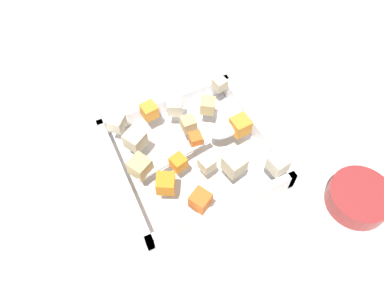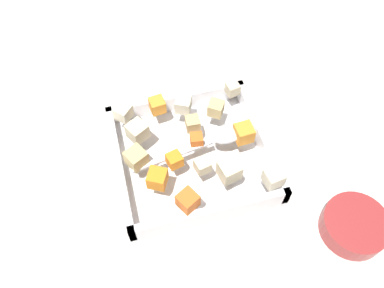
% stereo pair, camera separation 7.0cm
% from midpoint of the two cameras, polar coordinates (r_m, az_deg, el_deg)
% --- Properties ---
extents(ground_plane, '(4.00, 4.00, 0.00)m').
position_cam_midpoint_polar(ground_plane, '(0.75, -3.98, -2.96)').
color(ground_plane, beige).
extents(baking_dish, '(0.28, 0.26, 0.05)m').
position_cam_midpoint_polar(baking_dish, '(0.74, -2.70, -2.23)').
color(baking_dish, silver).
rests_on(baking_dish, ground_plane).
extents(carrot_chunk_corner_nw, '(0.03, 0.03, 0.03)m').
position_cam_midpoint_polar(carrot_chunk_corner_nw, '(0.74, -8.93, 4.61)').
color(carrot_chunk_corner_nw, orange).
rests_on(carrot_chunk_corner_nw, baking_dish).
extents(carrot_chunk_rim_edge, '(0.04, 0.04, 0.03)m').
position_cam_midpoint_polar(carrot_chunk_rim_edge, '(0.66, -6.92, -5.97)').
color(carrot_chunk_rim_edge, orange).
rests_on(carrot_chunk_rim_edge, baking_dish).
extents(carrot_chunk_mid_left, '(0.03, 0.03, 0.03)m').
position_cam_midpoint_polar(carrot_chunk_mid_left, '(0.71, 4.29, 2.49)').
color(carrot_chunk_mid_left, orange).
rests_on(carrot_chunk_mid_left, baking_dish).
extents(carrot_chunk_center, '(0.03, 0.03, 0.02)m').
position_cam_midpoint_polar(carrot_chunk_center, '(0.68, -4.96, -2.93)').
color(carrot_chunk_center, orange).
rests_on(carrot_chunk_center, baking_dish).
extents(carrot_chunk_front_center, '(0.02, 0.02, 0.02)m').
position_cam_midpoint_polar(carrot_chunk_front_center, '(0.70, -2.25, 0.36)').
color(carrot_chunk_front_center, orange).
rests_on(carrot_chunk_front_center, baking_dish).
extents(carrot_chunk_far_right, '(0.04, 0.04, 0.03)m').
position_cam_midpoint_polar(carrot_chunk_far_right, '(0.64, -1.92, -8.44)').
color(carrot_chunk_far_right, orange).
rests_on(carrot_chunk_far_right, baking_dish).
extents(potato_chunk_mid_right, '(0.04, 0.04, 0.03)m').
position_cam_midpoint_polar(potato_chunk_mid_right, '(0.67, 3.25, -3.18)').
color(potato_chunk_mid_right, beige).
rests_on(potato_chunk_mid_right, baking_dish).
extents(potato_chunk_corner_sw, '(0.03, 0.03, 0.03)m').
position_cam_midpoint_polar(potato_chunk_corner_sw, '(0.72, -3.30, 2.78)').
color(potato_chunk_corner_sw, tan).
rests_on(potato_chunk_corner_sw, baking_dish).
extents(potato_chunk_back_center, '(0.04, 0.04, 0.03)m').
position_cam_midpoint_polar(potato_chunk_back_center, '(0.74, -13.65, 2.81)').
color(potato_chunk_back_center, beige).
rests_on(potato_chunk_back_center, baking_dish).
extents(potato_chunk_far_left, '(0.03, 0.03, 0.02)m').
position_cam_midpoint_polar(potato_chunk_far_left, '(0.78, 1.49, 8.58)').
color(potato_chunk_far_left, beige).
rests_on(potato_chunk_far_left, baking_dish).
extents(potato_chunk_corner_ne, '(0.04, 0.04, 0.03)m').
position_cam_midpoint_polar(potato_chunk_corner_ne, '(0.71, -11.09, 0.42)').
color(potato_chunk_corner_ne, beige).
rests_on(potato_chunk_corner_ne, baking_dish).
extents(potato_chunk_heap_top, '(0.03, 0.03, 0.02)m').
position_cam_midpoint_polar(potato_chunk_heap_top, '(0.67, -0.76, -3.12)').
color(potato_chunk_heap_top, beige).
rests_on(potato_chunk_heap_top, baking_dish).
extents(potato_chunk_corner_se, '(0.04, 0.04, 0.03)m').
position_cam_midpoint_polar(potato_chunk_corner_se, '(0.74, -0.35, 5.44)').
color(potato_chunk_corner_se, tan).
rests_on(potato_chunk_corner_se, baking_dish).
extents(potato_chunk_under_handle, '(0.04, 0.04, 0.03)m').
position_cam_midpoint_polar(potato_chunk_under_handle, '(0.68, -10.54, -3.49)').
color(potato_chunk_under_handle, tan).
rests_on(potato_chunk_under_handle, baking_dish).
extents(parsnip_chunk_near_spoon, '(0.03, 0.03, 0.03)m').
position_cam_midpoint_polar(parsnip_chunk_near_spoon, '(0.68, 9.57, -3.15)').
color(parsnip_chunk_near_spoon, beige).
rests_on(parsnip_chunk_near_spoon, baking_dish).
extents(parsnip_chunk_near_left, '(0.04, 0.04, 0.03)m').
position_cam_midpoint_polar(parsnip_chunk_near_left, '(0.74, -5.18, 5.30)').
color(parsnip_chunk_near_left, beige).
rests_on(parsnip_chunk_near_left, baking_dish).
extents(serving_spoon, '(0.22, 0.06, 0.02)m').
position_cam_midpoint_polar(serving_spoon, '(0.71, 1.17, 1.63)').
color(serving_spoon, silver).
rests_on(serving_spoon, baking_dish).
extents(small_prep_bowl, '(0.11, 0.11, 0.04)m').
position_cam_midpoint_polar(small_prep_bowl, '(0.74, 20.70, -7.55)').
color(small_prep_bowl, maroon).
rests_on(small_prep_bowl, ground_plane).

